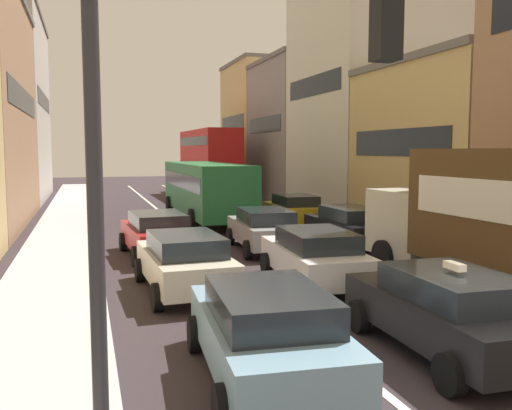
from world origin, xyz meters
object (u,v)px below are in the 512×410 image
removalist_box_truck (495,215)px  bus_far_queue_secondary (209,160)px  bus_mid_queue_primary (205,186)px  sedan_right_lane_behind_truck (350,226)px  sedan_left_lane_third (157,233)px  sedan_left_lane_front (267,331)px  sedan_centre_lane_second (315,256)px  hatchback_centre_lane_third (264,228)px  taxi_centre_lane_front (448,310)px  wagon_left_lane_second (185,261)px  wagon_right_lane_far (294,210)px  traffic_light_pole (219,123)px

removalist_box_truck → bus_far_queue_secondary: size_ratio=0.74×
bus_mid_queue_primary → bus_far_queue_secondary: bearing=-13.2°
sedan_right_lane_behind_truck → sedan_left_lane_third: bearing=87.6°
removalist_box_truck → sedan_left_lane_front: removalist_box_truck is taller
sedan_centre_lane_second → bus_far_queue_secondary: size_ratio=0.42×
hatchback_centre_lane_third → taxi_centre_lane_front: bearing=-177.0°
sedan_left_lane_front → sedan_centre_lane_second: same height
sedan_left_lane_third → sedan_left_lane_front: bearing=178.1°
sedan_centre_lane_second → sedan_right_lane_behind_truck: bearing=-31.6°
removalist_box_truck → wagon_left_lane_second: size_ratio=1.78×
taxi_centre_lane_front → wagon_right_lane_far: size_ratio=0.99×
wagon_right_lane_far → sedan_left_lane_front: bearing=160.2°
taxi_centre_lane_front → bus_far_queue_secondary: 33.57m
sedan_centre_lane_second → sedan_left_lane_third: 6.28m
taxi_centre_lane_front → wagon_left_lane_second: size_ratio=1.00×
sedan_left_lane_third → sedan_centre_lane_second: bearing=-150.4°
wagon_left_lane_second → hatchback_centre_lane_third: (3.68, 4.91, 0.00)m
sedan_right_lane_behind_truck → hatchback_centre_lane_third: bearing=85.3°
traffic_light_pole → sedan_left_lane_front: bearing=60.6°
removalist_box_truck → taxi_centre_lane_front: bearing=129.4°
sedan_left_lane_front → sedan_right_lane_behind_truck: (6.60, 10.32, 0.00)m
traffic_light_pole → wagon_left_lane_second: size_ratio=1.26×
sedan_right_lane_behind_truck → bus_mid_queue_primary: bus_mid_queue_primary is taller
sedan_centre_lane_second → wagon_left_lane_second: (-3.38, 0.30, 0.00)m
taxi_centre_lane_front → bus_far_queue_secondary: bus_far_queue_secondary is taller
hatchback_centre_lane_third → sedan_right_lane_behind_truck: bearing=-91.3°
hatchback_centre_lane_third → traffic_light_pole: bearing=163.4°
removalist_box_truck → sedan_centre_lane_second: removalist_box_truck is taller
taxi_centre_lane_front → hatchback_centre_lane_third: (0.08, 10.47, -0.00)m
wagon_left_lane_second → wagon_right_lane_far: size_ratio=1.00×
taxi_centre_lane_front → sedan_right_lane_behind_truck: size_ratio=1.01×
taxi_centre_lane_front → wagon_left_lane_second: taxi_centre_lane_front is taller
traffic_light_pole → bus_far_queue_secondary: (7.66, 35.68, -0.99)m
traffic_light_pole → hatchback_centre_lane_third: size_ratio=1.25×
wagon_left_lane_second → sedan_right_lane_behind_truck: same height
removalist_box_truck → sedan_centre_lane_second: size_ratio=1.76×
hatchback_centre_lane_third → sedan_left_lane_third: same height
wagon_left_lane_second → bus_far_queue_secondary: bearing=-15.7°
sedan_centre_lane_second → sedan_right_lane_behind_truck: same height
sedan_left_lane_third → sedan_right_lane_behind_truck: same height
sedan_right_lane_behind_truck → wagon_left_lane_second: bearing=124.0°
wagon_left_lane_second → removalist_box_truck: bearing=-110.8°
removalist_box_truck → wagon_right_lane_far: removalist_box_truck is taller
traffic_light_pole → sedan_centre_lane_second: (4.35, 7.57, -3.02)m
sedan_left_lane_front → wagon_right_lane_far: same height
sedan_right_lane_behind_truck → bus_mid_queue_primary: size_ratio=0.41×
sedan_centre_lane_second → bus_mid_queue_primary: size_ratio=0.42×
sedan_left_lane_front → removalist_box_truck: bearing=-60.9°
taxi_centre_lane_front → sedan_right_lane_behind_truck: (3.28, 10.21, -0.00)m
traffic_light_pole → sedan_centre_lane_second: bearing=60.1°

